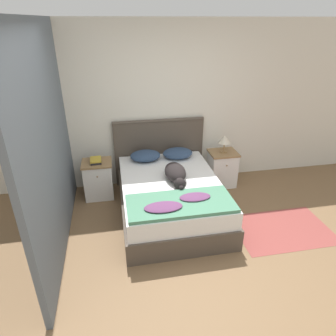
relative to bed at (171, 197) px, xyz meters
name	(u,v)px	position (x,y,z in m)	size (l,w,h in m)	color
ground_plane	(186,268)	(-0.04, -1.08, -0.26)	(16.00, 16.00, 0.00)	brown
wall_back	(155,108)	(-0.04, 1.05, 1.01)	(9.00, 0.06, 2.55)	silver
wall_side_left	(52,137)	(-1.43, -0.03, 1.01)	(0.06, 3.10, 2.55)	slate
bed	(171,197)	(0.00, 0.00, 0.00)	(1.38, 1.90, 0.53)	#4C4238
headboard	(159,150)	(0.00, 0.97, 0.31)	(1.46, 0.06, 1.11)	#4C4238
nightstand_left	(98,179)	(-1.00, 0.67, 0.04)	(0.45, 0.40, 0.59)	white
nightstand_right	(222,168)	(1.00, 0.67, 0.04)	(0.45, 0.40, 0.59)	white
pillow_left	(145,156)	(-0.26, 0.73, 0.35)	(0.47, 0.35, 0.15)	navy
pillow_right	(178,153)	(0.26, 0.73, 0.35)	(0.47, 0.35, 0.15)	navy
quilt	(180,203)	(-0.01, -0.62, 0.30)	(1.27, 0.58, 0.08)	#4C8466
dog	(176,173)	(0.07, 0.01, 0.37)	(0.28, 0.71, 0.21)	black
book_stack	(96,160)	(-1.01, 0.67, 0.36)	(0.17, 0.22, 0.06)	#232328
table_lamp	(225,140)	(1.00, 0.67, 0.54)	(0.19, 0.19, 0.29)	#9E7A4C
rug	(282,229)	(1.39, -0.65, -0.26)	(1.26, 0.85, 0.00)	#93423D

